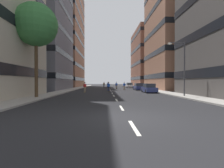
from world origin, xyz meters
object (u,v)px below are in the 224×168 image
object	(u,v)px
parked_car_near	(139,87)
skater_5	(116,85)
skater_4	(108,85)
skater_0	(104,84)
parked_car_mid	(149,88)
street_tree_near	(36,25)
skater_3	(124,85)
streetlamp_right	(181,63)
skater_2	(109,86)
parked_car_far	(129,85)
skater_1	(85,87)

from	to	relation	value
parked_car_near	skater_5	xyz separation A→B (m)	(-4.52, 5.22, 0.29)
skater_4	skater_5	xyz separation A→B (m)	(2.09, -0.87, -0.03)
parked_car_near	skater_0	bearing A→B (deg)	119.72
skater_5	skater_4	bearing A→B (deg)	157.43
parked_car_mid	street_tree_near	bearing A→B (deg)	-149.08
street_tree_near	skater_3	xyz separation A→B (m)	(11.99, 19.19, -7.08)
parked_car_near	streetlamp_right	world-z (taller)	streetlamp_right
street_tree_near	skater_5	size ratio (longest dim) A/B	5.80
parked_car_near	skater_2	size ratio (longest dim) A/B	2.47
parked_car_mid	skater_4	bearing A→B (deg)	114.22
skater_2	skater_4	bearing A→B (deg)	89.48
parked_car_mid	parked_car_far	bearing A→B (deg)	90.00
parked_car_mid	skater_1	distance (m)	11.04
skater_1	skater_2	bearing A→B (deg)	10.75
street_tree_near	skater_1	xyz separation A→B (m)	(4.07, 10.71, -7.08)
skater_3	skater_2	bearing A→B (deg)	-115.93
parked_car_far	skater_3	size ratio (longest dim) A/B	2.47
skater_4	skater_2	bearing A→B (deg)	-90.52
parked_car_mid	streetlamp_right	xyz separation A→B (m)	(1.86, -7.90, 3.44)
parked_car_mid	street_tree_near	distance (m)	18.94
parked_car_far	skater_4	size ratio (longest dim) A/B	2.47
parked_car_far	skater_5	distance (m)	9.79
skater_0	skater_1	xyz separation A→B (m)	(-3.24, -20.27, -0.03)
skater_1	streetlamp_right	bearing A→B (deg)	-37.09
skater_3	street_tree_near	bearing A→B (deg)	-121.99
parked_car_far	skater_2	bearing A→B (deg)	-108.59
parked_car_near	parked_car_far	world-z (taller)	same
parked_car_far	skater_2	distance (m)	21.07
skater_2	parked_car_far	bearing A→B (deg)	71.41
parked_car_mid	skater_0	xyz separation A→B (m)	(-7.65, 22.01, 0.32)
street_tree_near	skater_1	size ratio (longest dim) A/B	5.80
skater_4	parked_car_mid	bearing A→B (deg)	-65.78
street_tree_near	parked_car_mid	bearing A→B (deg)	30.92
skater_0	skater_3	world-z (taller)	same
streetlamp_right	skater_2	bearing A→B (deg)	129.42
parked_car_far	streetlamp_right	world-z (taller)	streetlamp_right
parked_car_near	skater_1	world-z (taller)	skater_1
skater_0	parked_car_near	bearing A→B (deg)	-60.28
parked_car_near	skater_4	distance (m)	8.99
streetlamp_right	skater_4	distance (m)	24.33
parked_car_far	street_tree_near	xyz separation A→B (m)	(-14.97, -31.47, 7.37)
parked_car_near	streetlamp_right	bearing A→B (deg)	-83.56
skater_3	skater_5	size ratio (longest dim) A/B	1.00
parked_car_near	skater_3	world-z (taller)	skater_3
skater_4	parked_car_far	bearing A→B (deg)	49.79
skater_2	skater_4	xyz separation A→B (m)	(0.11, 12.15, 0.03)
skater_2	skater_4	world-z (taller)	same
skater_5	parked_car_near	bearing A→B (deg)	-49.11
skater_0	streetlamp_right	bearing A→B (deg)	-72.35
parked_car_mid	skater_5	size ratio (longest dim) A/B	2.47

